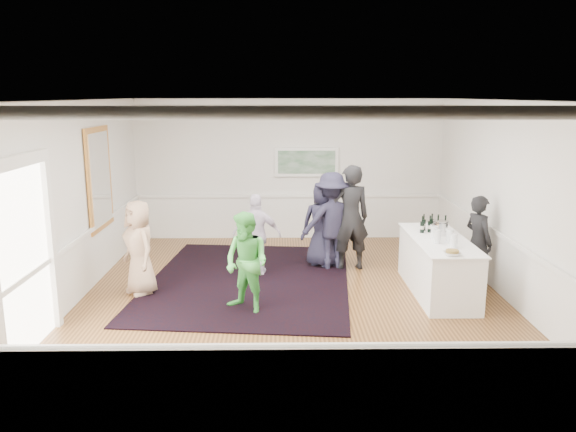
{
  "coord_description": "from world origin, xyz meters",
  "views": [
    {
      "loc": [
        -0.21,
        -8.75,
        3.28
      ],
      "look_at": [
        -0.08,
        0.2,
        1.34
      ],
      "focal_mm": 35.0,
      "sensor_mm": 36.0,
      "label": 1
    }
  ],
  "objects_px": {
    "guest_green": "(247,263)",
    "guest_lilac": "(257,235)",
    "serving_table": "(438,265)",
    "guest_dark_a": "(331,221)",
    "guest_dark_b": "(350,218)",
    "nut_bowl": "(452,253)",
    "guest_navy": "(323,224)",
    "ice_bucket": "(440,228)",
    "guest_tan": "(139,248)",
    "bartender": "(478,242)"
  },
  "relations": [
    {
      "from": "guest_dark_b",
      "to": "nut_bowl",
      "type": "relative_size",
      "value": 7.81
    },
    {
      "from": "ice_bucket",
      "to": "nut_bowl",
      "type": "xyz_separation_m",
      "value": [
        -0.16,
        -1.23,
        -0.08
      ]
    },
    {
      "from": "guest_lilac",
      "to": "guest_dark_a",
      "type": "distance_m",
      "value": 1.48
    },
    {
      "from": "bartender",
      "to": "guest_tan",
      "type": "bearing_deg",
      "value": 70.35
    },
    {
      "from": "guest_green",
      "to": "ice_bucket",
      "type": "bearing_deg",
      "value": 53.95
    },
    {
      "from": "bartender",
      "to": "guest_dark_b",
      "type": "relative_size",
      "value": 0.8
    },
    {
      "from": "bartender",
      "to": "guest_dark_a",
      "type": "distance_m",
      "value": 2.67
    },
    {
      "from": "guest_dark_b",
      "to": "serving_table",
      "type": "bearing_deg",
      "value": 124.78
    },
    {
      "from": "serving_table",
      "to": "guest_dark_b",
      "type": "xyz_separation_m",
      "value": [
        -1.32,
        1.36,
        0.53
      ]
    },
    {
      "from": "guest_green",
      "to": "guest_lilac",
      "type": "distance_m",
      "value": 1.79
    },
    {
      "from": "guest_dark_a",
      "to": "guest_lilac",
      "type": "bearing_deg",
      "value": -0.25
    },
    {
      "from": "serving_table",
      "to": "nut_bowl",
      "type": "height_order",
      "value": "nut_bowl"
    },
    {
      "from": "guest_dark_b",
      "to": "guest_tan",
      "type": "bearing_deg",
      "value": 10.43
    },
    {
      "from": "serving_table",
      "to": "guest_navy",
      "type": "height_order",
      "value": "guest_navy"
    },
    {
      "from": "serving_table",
      "to": "guest_lilac",
      "type": "xyz_separation_m",
      "value": [
        -3.07,
        1.01,
        0.28
      ]
    },
    {
      "from": "guest_tan",
      "to": "guest_dark_a",
      "type": "relative_size",
      "value": 0.86
    },
    {
      "from": "bartender",
      "to": "guest_tan",
      "type": "xyz_separation_m",
      "value": [
        -5.74,
        -0.27,
        -0.01
      ]
    },
    {
      "from": "guest_green",
      "to": "nut_bowl",
      "type": "bearing_deg",
      "value": 32.52
    },
    {
      "from": "ice_bucket",
      "to": "nut_bowl",
      "type": "bearing_deg",
      "value": -97.59
    },
    {
      "from": "guest_tan",
      "to": "guest_lilac",
      "type": "height_order",
      "value": "guest_tan"
    },
    {
      "from": "guest_dark_b",
      "to": "ice_bucket",
      "type": "relative_size",
      "value": 7.73
    },
    {
      "from": "guest_lilac",
      "to": "guest_navy",
      "type": "distance_m",
      "value": 1.37
    },
    {
      "from": "guest_tan",
      "to": "guest_navy",
      "type": "distance_m",
      "value": 3.51
    },
    {
      "from": "guest_green",
      "to": "guest_dark_b",
      "type": "bearing_deg",
      "value": 85.74
    },
    {
      "from": "guest_green",
      "to": "guest_lilac",
      "type": "height_order",
      "value": "guest_green"
    },
    {
      "from": "serving_table",
      "to": "guest_lilac",
      "type": "relative_size",
      "value": 1.53
    },
    {
      "from": "guest_green",
      "to": "guest_dark_a",
      "type": "distance_m",
      "value": 2.66
    },
    {
      "from": "guest_dark_b",
      "to": "ice_bucket",
      "type": "bearing_deg",
      "value": 131.99
    },
    {
      "from": "guest_tan",
      "to": "guest_green",
      "type": "xyz_separation_m",
      "value": [
        1.82,
        -0.81,
        -0.02
      ]
    },
    {
      "from": "bartender",
      "to": "nut_bowl",
      "type": "xyz_separation_m",
      "value": [
        -0.85,
        -1.29,
        0.18
      ]
    },
    {
      "from": "guest_green",
      "to": "ice_bucket",
      "type": "height_order",
      "value": "guest_green"
    },
    {
      "from": "guest_green",
      "to": "ice_bucket",
      "type": "relative_size",
      "value": 5.97
    },
    {
      "from": "guest_green",
      "to": "bartender",
      "type": "bearing_deg",
      "value": 51.89
    },
    {
      "from": "guest_navy",
      "to": "guest_green",
      "type": "bearing_deg",
      "value": 68.21
    },
    {
      "from": "guest_navy",
      "to": "nut_bowl",
      "type": "height_order",
      "value": "guest_navy"
    },
    {
      "from": "guest_lilac",
      "to": "bartender",
      "type": "bearing_deg",
      "value": 171.81
    },
    {
      "from": "serving_table",
      "to": "guest_navy",
      "type": "xyz_separation_m",
      "value": [
        -1.81,
        1.56,
        0.36
      ]
    },
    {
      "from": "bartender",
      "to": "ice_bucket",
      "type": "bearing_deg",
      "value": 72.82
    },
    {
      "from": "guest_dark_b",
      "to": "nut_bowl",
      "type": "distance_m",
      "value": 2.65
    },
    {
      "from": "ice_bucket",
      "to": "serving_table",
      "type": "bearing_deg",
      "value": -108.04
    },
    {
      "from": "bartender",
      "to": "guest_green",
      "type": "relative_size",
      "value": 1.04
    },
    {
      "from": "guest_tan",
      "to": "guest_lilac",
      "type": "relative_size",
      "value": 1.05
    },
    {
      "from": "nut_bowl",
      "to": "serving_table",
      "type": "bearing_deg",
      "value": 85.06
    },
    {
      "from": "ice_bucket",
      "to": "nut_bowl",
      "type": "relative_size",
      "value": 1.01
    },
    {
      "from": "guest_tan",
      "to": "guest_dark_b",
      "type": "relative_size",
      "value": 0.79
    },
    {
      "from": "bartender",
      "to": "guest_navy",
      "type": "height_order",
      "value": "guest_navy"
    },
    {
      "from": "guest_dark_b",
      "to": "nut_bowl",
      "type": "xyz_separation_m",
      "value": [
        1.23,
        -2.35,
        -0.02
      ]
    },
    {
      "from": "guest_green",
      "to": "guest_navy",
      "type": "xyz_separation_m",
      "value": [
        1.34,
        2.33,
        0.06
      ]
    },
    {
      "from": "serving_table",
      "to": "guest_lilac",
      "type": "distance_m",
      "value": 3.25
    },
    {
      "from": "guest_tan",
      "to": "guest_navy",
      "type": "xyz_separation_m",
      "value": [
        3.17,
        1.52,
        0.04
      ]
    }
  ]
}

